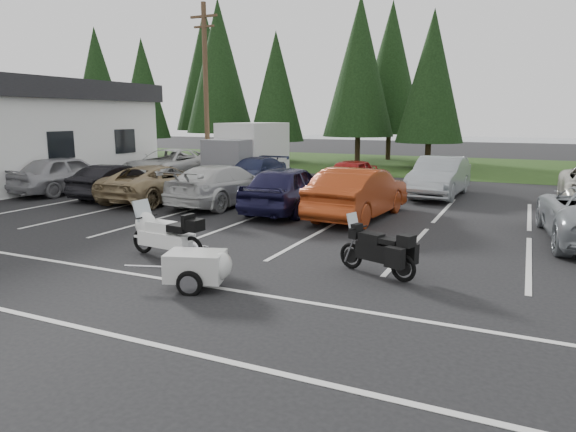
% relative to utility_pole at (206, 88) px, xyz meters
% --- Properties ---
extents(ground, '(120.00, 120.00, 0.00)m').
position_rel_utility_pole_xyz_m(ground, '(10.00, -12.00, -4.70)').
color(ground, black).
rests_on(ground, ground).
extents(grass_strip, '(80.00, 16.00, 0.01)m').
position_rel_utility_pole_xyz_m(grass_strip, '(10.00, 12.00, -4.69)').
color(grass_strip, '#1B3410').
rests_on(grass_strip, ground).
extents(lake_water, '(70.00, 50.00, 0.02)m').
position_rel_utility_pole_xyz_m(lake_water, '(14.00, 43.00, -4.70)').
color(lake_water, slate).
rests_on(lake_water, ground).
extents(utility_pole, '(1.60, 0.26, 9.00)m').
position_rel_utility_pole_xyz_m(utility_pole, '(0.00, 0.00, 0.00)').
color(utility_pole, '#473321').
rests_on(utility_pole, ground).
extents(box_truck, '(2.40, 5.60, 2.90)m').
position_rel_utility_pole_xyz_m(box_truck, '(2.00, 0.50, -3.25)').
color(box_truck, silver).
rests_on(box_truck, ground).
extents(stall_markings, '(32.00, 16.00, 0.01)m').
position_rel_utility_pole_xyz_m(stall_markings, '(10.00, -10.00, -4.69)').
color(stall_markings, silver).
rests_on(stall_markings, ground).
extents(conifer_0, '(4.58, 4.58, 10.66)m').
position_rel_utility_pole_xyz_m(conifer_0, '(-18.00, 10.50, 1.53)').
color(conifer_0, '#332316').
rests_on(conifer_0, ground).
extents(conifer_1, '(3.96, 3.96, 9.22)m').
position_rel_utility_pole_xyz_m(conifer_1, '(-12.00, 9.20, 0.69)').
color(conifer_1, '#332316').
rests_on(conifer_1, ground).
extents(conifer_2, '(5.10, 5.10, 11.89)m').
position_rel_utility_pole_xyz_m(conifer_2, '(-6.00, 10.80, 2.25)').
color(conifer_2, '#332316').
rests_on(conifer_2, ground).
extents(conifer_3, '(3.87, 3.87, 9.02)m').
position_rel_utility_pole_xyz_m(conifer_3, '(-0.50, 9.40, 0.57)').
color(conifer_3, '#332316').
rests_on(conifer_3, ground).
extents(conifer_4, '(4.80, 4.80, 11.17)m').
position_rel_utility_pole_xyz_m(conifer_4, '(5.00, 10.90, 1.83)').
color(conifer_4, '#332316').
rests_on(conifer_4, ground).
extents(conifer_5, '(4.14, 4.14, 9.63)m').
position_rel_utility_pole_xyz_m(conifer_5, '(10.00, 9.60, 0.93)').
color(conifer_5, '#332316').
rests_on(conifer_5, ground).
extents(conifer_back_a, '(5.28, 5.28, 12.30)m').
position_rel_utility_pole_xyz_m(conifer_back_a, '(-10.00, 15.00, 2.49)').
color(conifer_back_a, '#332316').
rests_on(conifer_back_a, ground).
extents(conifer_back_b, '(4.97, 4.97, 11.58)m').
position_rel_utility_pole_xyz_m(conifer_back_b, '(6.00, 15.50, 2.07)').
color(conifer_back_b, '#332316').
rests_on(conifer_back_b, ground).
extents(car_near_0, '(2.40, 4.95, 1.63)m').
position_rel_utility_pole_xyz_m(car_near_0, '(-2.09, -7.60, -3.88)').
color(car_near_0, '#9A999D').
rests_on(car_near_0, ground).
extents(car_near_1, '(1.48, 4.08, 1.34)m').
position_rel_utility_pole_xyz_m(car_near_1, '(0.76, -7.70, -4.03)').
color(car_near_1, black).
rests_on(car_near_1, ground).
extents(car_near_2, '(2.41, 5.09, 1.41)m').
position_rel_utility_pole_xyz_m(car_near_2, '(2.79, -7.62, -3.99)').
color(car_near_2, '#907953').
rests_on(car_near_2, ground).
extents(car_near_3, '(2.53, 5.31, 1.49)m').
position_rel_utility_pole_xyz_m(car_near_3, '(5.60, -7.35, -3.95)').
color(car_near_3, '#BABAB8').
rests_on(car_near_3, ground).
extents(car_near_4, '(2.15, 4.86, 1.63)m').
position_rel_utility_pole_xyz_m(car_near_4, '(8.35, -7.68, -3.88)').
color(car_near_4, '#171536').
rests_on(car_near_4, ground).
extents(car_near_5, '(2.12, 5.08, 1.63)m').
position_rel_utility_pole_xyz_m(car_near_5, '(10.86, -7.68, -3.88)').
color(car_near_5, '#9A3513').
rests_on(car_near_5, ground).
extents(car_far_0, '(2.82, 5.85, 1.61)m').
position_rel_utility_pole_xyz_m(car_far_0, '(-0.86, -2.29, -3.89)').
color(car_far_0, silver).
rests_on(car_far_0, ground).
extents(car_far_1, '(1.86, 4.57, 1.33)m').
position_rel_utility_pole_xyz_m(car_far_1, '(4.06, -2.23, -4.04)').
color(car_far_1, '#1A2042').
rests_on(car_far_1, ground).
extents(car_far_2, '(1.94, 4.23, 1.41)m').
position_rel_utility_pole_xyz_m(car_far_2, '(8.68, -2.07, -3.99)').
color(car_far_2, maroon).
rests_on(car_far_2, ground).
extents(car_far_3, '(1.97, 4.98, 1.61)m').
position_rel_utility_pole_xyz_m(car_far_3, '(12.49, -1.90, -3.89)').
color(car_far_3, gray).
rests_on(car_far_3, ground).
extents(touring_motorcycle, '(2.43, 0.97, 1.31)m').
position_rel_utility_pole_xyz_m(touring_motorcycle, '(8.28, -14.16, -4.04)').
color(touring_motorcycle, white).
rests_on(touring_motorcycle, ground).
extents(cargo_trailer, '(1.75, 1.31, 0.72)m').
position_rel_utility_pole_xyz_m(cargo_trailer, '(10.15, -15.67, -4.34)').
color(cargo_trailer, silver).
rests_on(cargo_trailer, ground).
extents(adventure_motorcycle, '(2.17, 1.37, 1.25)m').
position_rel_utility_pole_xyz_m(adventure_motorcycle, '(13.03, -13.42, -4.07)').
color(adventure_motorcycle, black).
rests_on(adventure_motorcycle, ground).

